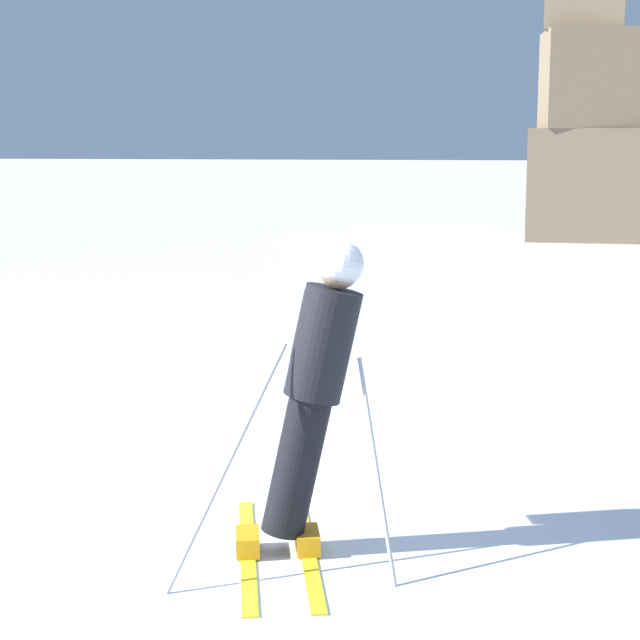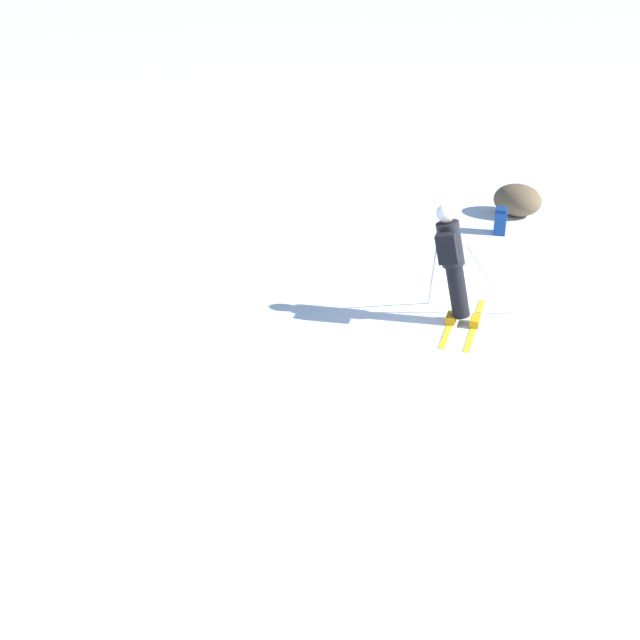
% 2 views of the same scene
% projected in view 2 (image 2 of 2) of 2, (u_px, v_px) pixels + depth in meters
% --- Properties ---
extents(ground_plane, '(300.00, 300.00, 0.00)m').
position_uv_depth(ground_plane, '(504.00, 335.00, 13.23)').
color(ground_plane, white).
extents(skier, '(1.24, 1.85, 1.91)m').
position_uv_depth(skier, '(452.00, 258.00, 13.10)').
color(skier, yellow).
rests_on(skier, ground).
extents(spare_backpack, '(0.31, 0.36, 0.50)m').
position_uv_depth(spare_backpack, '(500.00, 221.00, 16.77)').
color(spare_backpack, '#194293').
rests_on(spare_backpack, ground).
extents(exposed_boulder_1, '(0.96, 0.82, 0.62)m').
position_uv_depth(exposed_boulder_1, '(517.00, 200.00, 17.63)').
color(exposed_boulder_1, brown).
rests_on(exposed_boulder_1, ground).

